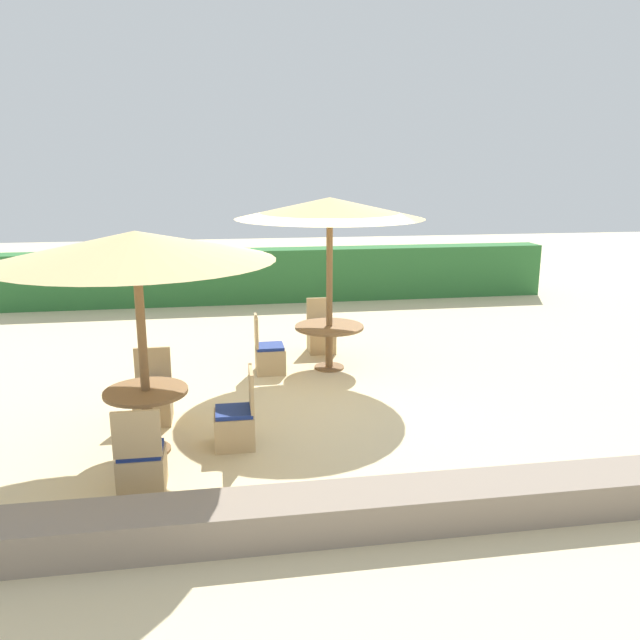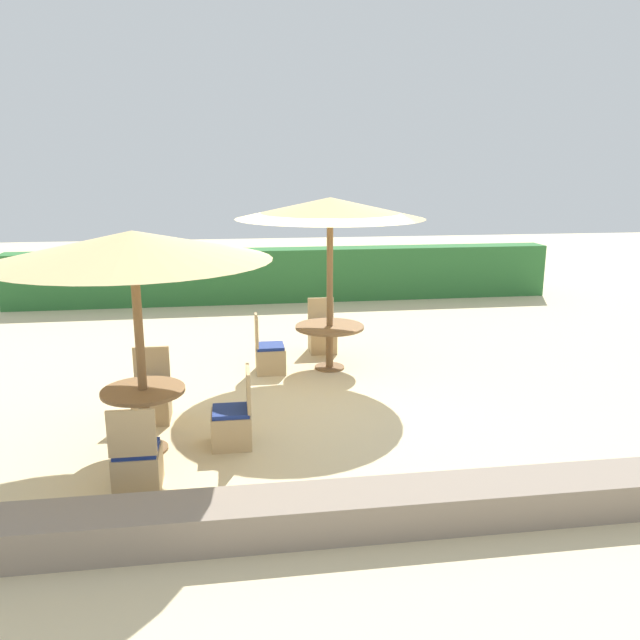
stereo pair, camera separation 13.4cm
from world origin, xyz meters
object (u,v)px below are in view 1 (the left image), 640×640
at_px(round_table_center, 329,334).
at_px(patio_chair_front_left_east, 236,424).
at_px(parasol_front_left, 135,247).
at_px(patio_chair_center_west, 269,356).
at_px(patio_chair_front_left_south, 142,466).
at_px(parasol_center, 330,209).
at_px(round_table_front_left, 147,406).
at_px(patio_chair_center_north, 321,337).
at_px(patio_chair_front_left_north, 153,402).

bearing_deg(round_table_center, patio_chair_front_left_east, -120.44).
bearing_deg(parasol_front_left, patio_chair_center_west, 58.83).
bearing_deg(patio_chair_front_left_east, patio_chair_front_left_south, 132.91).
bearing_deg(parasol_center, parasol_front_left, -133.77).
distance_m(patio_chair_center_west, round_table_front_left, 3.08).
xyz_separation_m(patio_chair_center_north, patio_chair_front_left_north, (-2.62, -2.74, 0.00)).
distance_m(patio_chair_front_left_east, patio_chair_front_left_south, 1.32).
bearing_deg(patio_chair_center_north, round_table_front_left, 54.56).
bearing_deg(parasol_front_left, round_table_front_left, -90.00).
bearing_deg(patio_chair_front_left_east, patio_chair_front_left_north, 48.64).
xyz_separation_m(round_table_front_left, patio_chair_front_left_east, (0.99, -0.00, -0.30)).
bearing_deg(patio_chair_front_left_east, patio_chair_center_north, -23.70).
bearing_deg(round_table_center, parasol_center, 126.87).
relative_size(parasol_center, patio_chair_front_left_east, 3.15).
relative_size(patio_chair_center_west, patio_chair_front_left_south, 1.00).
distance_m(patio_chair_center_west, patio_chair_front_left_south, 3.85).
distance_m(patio_chair_center_west, patio_chair_front_left_east, 2.70).
height_order(round_table_front_left, patio_chair_front_left_north, patio_chair_front_left_north).
xyz_separation_m(patio_chair_center_west, patio_chair_front_left_south, (-1.56, -3.52, 0.00)).
relative_size(round_table_center, patio_chair_front_left_east, 1.18).
bearing_deg(parasol_center, patio_chair_center_west, -176.91).
bearing_deg(parasol_front_left, patio_chair_front_left_south, -88.28).
height_order(patio_chair_center_west, patio_chair_front_left_east, same).
relative_size(patio_chair_front_left_east, patio_chair_front_left_north, 1.00).
xyz_separation_m(round_table_center, round_table_front_left, (-2.57, -2.68, -0.01)).
bearing_deg(round_table_front_left, patio_chair_front_left_south, -88.28).
distance_m(parasol_center, parasol_front_left, 3.71).
height_order(patio_chair_front_left_east, patio_chair_front_left_south, same).
bearing_deg(patio_chair_center_west, parasol_front_left, -31.17).
distance_m(parasol_front_left, round_table_front_left, 1.80).
height_order(round_table_center, patio_chair_center_west, patio_chair_center_west).
xyz_separation_m(patio_chair_center_west, round_table_front_left, (-1.59, -2.63, 0.30)).
relative_size(patio_chair_center_north, patio_chair_front_left_south, 1.00).
bearing_deg(round_table_front_left, patio_chair_front_left_north, 92.09).
relative_size(patio_chair_center_west, patio_chair_front_left_east, 1.00).
height_order(round_table_front_left, patio_chair_front_left_south, patio_chair_front_left_south).
xyz_separation_m(parasol_front_left, round_table_front_left, (0.00, -0.00, -1.80)).
xyz_separation_m(patio_chair_center_west, patio_chair_front_left_north, (-1.62, -1.73, 0.00)).
height_order(patio_chair_center_west, patio_chair_front_left_south, same).
relative_size(parasol_center, patio_chair_center_west, 3.15).
bearing_deg(patio_chair_front_left_south, round_table_front_left, 91.72).
bearing_deg(parasol_front_left, patio_chair_center_north, 54.56).
distance_m(round_table_front_left, patio_chair_front_left_north, 0.95).
bearing_deg(patio_chair_front_left_north, patio_chair_front_left_east, 138.64).
distance_m(parasol_center, patio_chair_front_left_north, 3.90).
xyz_separation_m(parasol_center, patio_chair_front_left_north, (-2.60, -1.78, -2.30)).
bearing_deg(parasol_front_left, parasol_center, 46.23).
bearing_deg(patio_chair_front_left_south, round_table_center, 54.63).
relative_size(parasol_front_left, patio_chair_front_left_north, 3.21).
xyz_separation_m(patio_chair_center_north, round_table_front_left, (-2.59, -3.64, 0.30)).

